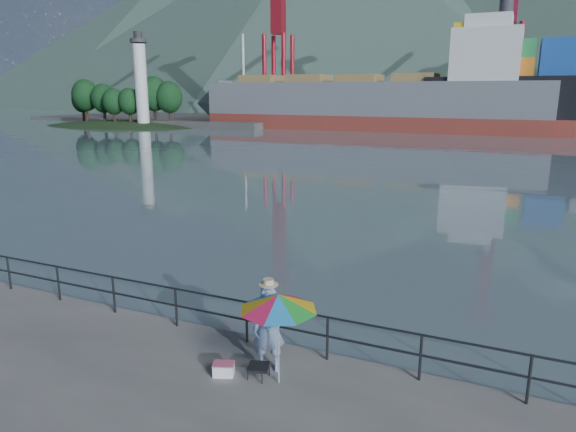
{
  "coord_description": "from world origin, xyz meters",
  "views": [
    {
      "loc": [
        8.41,
        -7.96,
        5.76
      ],
      "look_at": [
        2.12,
        6.0,
        2.0
      ],
      "focal_mm": 32.0,
      "sensor_mm": 36.0,
      "label": 1
    }
  ],
  "objects_px": {
    "fisherman": "(269,328)",
    "bulk_carrier": "(380,101)",
    "beach_umbrella": "(278,302)",
    "cooler_bag": "(224,370)"
  },
  "relations": [
    {
      "from": "fisherman",
      "to": "bulk_carrier",
      "type": "bearing_deg",
      "value": 80.82
    },
    {
      "from": "fisherman",
      "to": "bulk_carrier",
      "type": "height_order",
      "value": "bulk_carrier"
    },
    {
      "from": "fisherman",
      "to": "beach_umbrella",
      "type": "xyz_separation_m",
      "value": [
        0.4,
        -0.39,
        0.81
      ]
    },
    {
      "from": "beach_umbrella",
      "to": "cooler_bag",
      "type": "relative_size",
      "value": 4.53
    },
    {
      "from": "fisherman",
      "to": "beach_umbrella",
      "type": "distance_m",
      "value": 0.98
    },
    {
      "from": "bulk_carrier",
      "to": "fisherman",
      "type": "bearing_deg",
      "value": -77.4
    },
    {
      "from": "beach_umbrella",
      "to": "bulk_carrier",
      "type": "xyz_separation_m",
      "value": [
        -16.23,
        71.23,
        2.36
      ]
    },
    {
      "from": "beach_umbrella",
      "to": "cooler_bag",
      "type": "xyz_separation_m",
      "value": [
        -1.16,
        -0.22,
        -1.63
      ]
    },
    {
      "from": "beach_umbrella",
      "to": "bulk_carrier",
      "type": "relative_size",
      "value": 0.04
    },
    {
      "from": "cooler_bag",
      "to": "bulk_carrier",
      "type": "xyz_separation_m",
      "value": [
        -15.07,
        71.44,
        3.99
      ]
    }
  ]
}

